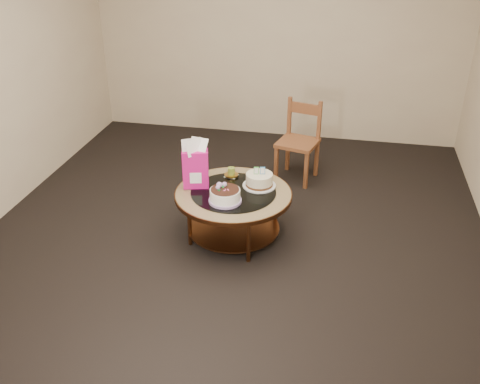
% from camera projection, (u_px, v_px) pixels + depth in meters
% --- Properties ---
extents(ground, '(5.00, 5.00, 0.00)m').
position_uv_depth(ground, '(234.00, 236.00, 4.83)').
color(ground, black).
rests_on(ground, ground).
extents(room_walls, '(4.52, 5.02, 2.61)m').
position_uv_depth(room_walls, '(233.00, 68.00, 4.09)').
color(room_walls, beige).
rests_on(room_walls, ground).
extents(coffee_table, '(1.02, 1.02, 0.46)m').
position_uv_depth(coffee_table, '(233.00, 200.00, 4.65)').
color(coffee_table, brown).
rests_on(coffee_table, ground).
extents(decorated_cake, '(0.28, 0.28, 0.16)m').
position_uv_depth(decorated_cake, '(225.00, 196.00, 4.44)').
color(decorated_cake, '#A785BC').
rests_on(decorated_cake, coffee_table).
extents(cream_cake, '(0.29, 0.29, 0.19)m').
position_uv_depth(cream_cake, '(259.00, 180.00, 4.68)').
color(cream_cake, white).
rests_on(cream_cake, coffee_table).
extents(gift_bag, '(0.24, 0.20, 0.44)m').
position_uv_depth(gift_bag, '(195.00, 164.00, 4.60)').
color(gift_bag, '#C61279').
rests_on(gift_bag, coffee_table).
extents(pillar_candle, '(0.13, 0.13, 0.10)m').
position_uv_depth(pillar_candle, '(231.00, 173.00, 4.86)').
color(pillar_candle, tan).
rests_on(pillar_candle, coffee_table).
extents(dining_chair, '(0.48, 0.48, 0.85)m').
position_uv_depth(dining_chair, '(299.00, 141.00, 5.67)').
color(dining_chair, brown).
rests_on(dining_chair, ground).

